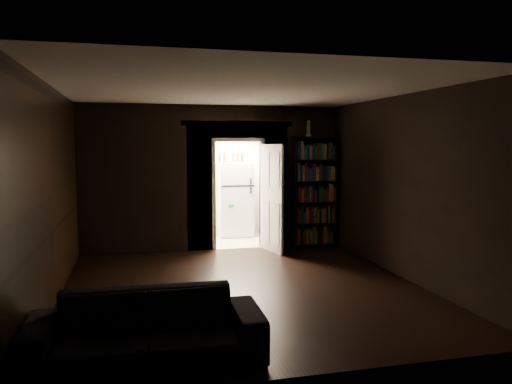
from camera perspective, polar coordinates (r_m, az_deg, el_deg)
ground at (r=7.22m, az=-1.40°, el=-11.00°), size 5.50×5.50×0.00m
room_walls at (r=7.98m, az=-3.16°, el=2.84°), size 5.02×5.61×2.84m
kitchen_alcove at (r=10.85m, az=-3.26°, el=1.03°), size 2.20×1.80×2.60m
sofa at (r=4.94m, az=-12.38°, el=-13.90°), size 2.21×1.00×0.84m
bookshelf at (r=9.99m, az=6.65°, el=-0.01°), size 0.95×0.62×2.20m
refrigerator at (r=11.16m, az=-2.43°, el=-0.83°), size 0.88×0.83×1.65m
door at (r=9.48m, az=1.80°, el=-0.72°), size 0.22×0.84×2.05m
figurine at (r=9.91m, az=6.02°, el=7.23°), size 0.11×0.11×0.32m
bottles at (r=11.00m, az=-2.88°, el=4.14°), size 0.69×0.33×0.29m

